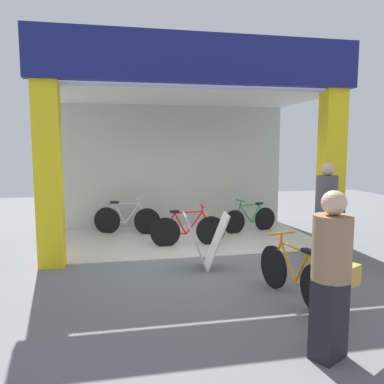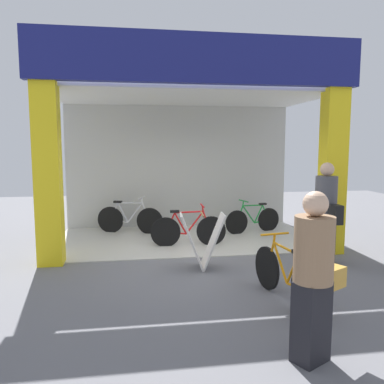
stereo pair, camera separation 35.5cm
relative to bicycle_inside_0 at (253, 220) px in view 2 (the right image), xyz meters
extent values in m
plane|color=slate|center=(-1.65, -1.86, -0.32)|extent=(19.31, 19.31, 0.00)
cube|color=beige|center=(-1.65, -0.36, -0.31)|extent=(5.65, 2.99, 0.02)
cube|color=#B7B7B2|center=(-1.65, 1.14, 1.25)|extent=(5.65, 0.12, 3.15)
cube|color=yellow|center=(-4.26, -1.86, 1.25)|extent=(0.43, 0.36, 3.15)
cube|color=yellow|center=(0.97, -1.86, 1.25)|extent=(0.43, 0.36, 3.15)
cube|color=navy|center=(-1.65, -2.01, 3.25)|extent=(5.85, 0.20, 0.85)
cube|color=silver|center=(-1.65, -0.36, 2.79)|extent=(5.65, 2.99, 0.06)
cylinder|color=black|center=(0.43, 0.11, -0.03)|extent=(0.57, 0.18, 0.58)
cylinder|color=black|center=(-0.43, -0.11, -0.03)|extent=(0.57, 0.18, 0.58)
cylinder|color=#198C33|center=(0.22, 0.06, -0.06)|extent=(0.38, 0.13, 0.07)
cylinder|color=#198C33|center=(0.15, 0.04, 0.13)|extent=(0.25, 0.09, 0.43)
cylinder|color=#198C33|center=(-0.12, -0.03, 0.14)|extent=(0.35, 0.12, 0.45)
cylinder|color=#198C33|center=(-0.01, 0.00, 0.35)|extent=(0.54, 0.17, 0.05)
cylinder|color=#198C33|center=(0.33, 0.09, 0.15)|extent=(0.19, 0.08, 0.39)
cylinder|color=#198C33|center=(-0.35, -0.09, 0.16)|extent=(0.17, 0.07, 0.40)
cylinder|color=#198C33|center=(-0.27, -0.07, 0.41)|extent=(0.06, 0.04, 0.12)
cylinder|color=#198C33|center=(-0.26, -0.07, 0.47)|extent=(0.13, 0.39, 0.03)
cube|color=black|center=(0.25, 0.07, 0.37)|extent=(0.19, 0.13, 0.04)
cylinder|color=black|center=(-3.38, 0.52, -0.01)|extent=(0.61, 0.24, 0.63)
cylinder|color=black|center=(-2.45, 0.20, -0.01)|extent=(0.61, 0.24, 0.63)
cylinder|color=silver|center=(-3.16, 0.44, -0.03)|extent=(0.41, 0.17, 0.08)
cylinder|color=silver|center=(-3.08, 0.42, 0.18)|extent=(0.27, 0.12, 0.48)
cylinder|color=silver|center=(-2.79, 0.32, 0.18)|extent=(0.38, 0.16, 0.50)
cylinder|color=silver|center=(-2.91, 0.36, 0.41)|extent=(0.59, 0.23, 0.05)
cylinder|color=silver|center=(-3.28, 0.48, 0.20)|extent=(0.21, 0.10, 0.43)
cylinder|color=silver|center=(-2.55, 0.24, 0.21)|extent=(0.19, 0.09, 0.44)
cylinder|color=silver|center=(-2.63, 0.26, 0.49)|extent=(0.06, 0.05, 0.13)
cylinder|color=silver|center=(-2.64, 0.27, 0.55)|extent=(0.17, 0.43, 0.03)
cube|color=black|center=(-3.19, 0.46, 0.44)|extent=(0.21, 0.15, 0.05)
cylinder|color=black|center=(-2.18, -0.98, -0.01)|extent=(0.62, 0.05, 0.62)
cylinder|color=black|center=(-1.22, -1.00, -0.01)|extent=(0.62, 0.05, 0.62)
cylinder|color=red|center=(-1.95, -0.98, -0.04)|extent=(0.42, 0.04, 0.08)
cylinder|color=red|center=(-1.87, -0.99, 0.17)|extent=(0.27, 0.04, 0.46)
cylinder|color=red|center=(-1.57, -0.99, 0.17)|extent=(0.38, 0.04, 0.48)
cylinder|color=red|center=(-1.69, -0.99, 0.40)|extent=(0.59, 0.05, 0.05)
cylinder|color=red|center=(-2.07, -0.98, 0.19)|extent=(0.20, 0.04, 0.42)
cylinder|color=red|center=(-1.32, -1.00, 0.20)|extent=(0.19, 0.04, 0.43)
cylinder|color=red|center=(-1.40, -1.00, 0.47)|extent=(0.05, 0.03, 0.13)
cylinder|color=red|center=(-1.41, -1.00, 0.53)|extent=(0.04, 0.43, 0.03)
cube|color=black|center=(-1.99, -0.98, 0.42)|extent=(0.19, 0.10, 0.05)
cylinder|color=black|center=(-0.73, -4.49, -0.01)|extent=(0.15, 0.62, 0.62)
cylinder|color=black|center=(-0.91, -3.55, -0.01)|extent=(0.15, 0.62, 0.62)
cylinder|color=orange|center=(-0.78, -4.27, -0.03)|extent=(0.11, 0.42, 0.08)
cylinder|color=orange|center=(-0.79, -4.19, 0.17)|extent=(0.08, 0.27, 0.47)
cylinder|color=orange|center=(-0.84, -3.89, 0.18)|extent=(0.10, 0.38, 0.49)
cylinder|color=orange|center=(-0.82, -4.01, 0.40)|extent=(0.14, 0.60, 0.05)
cylinder|color=orange|center=(-0.75, -4.39, 0.19)|extent=(0.07, 0.21, 0.42)
cylinder|color=orange|center=(-0.89, -3.64, 0.20)|extent=(0.07, 0.19, 0.43)
cylinder|color=orange|center=(-0.87, -3.73, 0.47)|extent=(0.04, 0.06, 0.13)
cylinder|color=orange|center=(-0.87, -3.74, 0.54)|extent=(0.43, 0.11, 0.03)
cube|color=black|center=(-0.77, -4.31, 0.42)|extent=(0.13, 0.20, 0.05)
cube|color=silver|center=(-1.85, -2.46, 0.15)|extent=(0.43, 0.49, 0.95)
cube|color=silver|center=(-1.49, -2.49, 0.15)|extent=(0.43, 0.49, 0.95)
cylinder|color=olive|center=(-1.67, -2.47, 0.61)|extent=(0.07, 0.46, 0.03)
cube|color=black|center=(0.50, -2.53, 0.13)|extent=(0.25, 0.34, 0.90)
cylinder|color=#4C4C51|center=(0.50, -2.53, 0.91)|extent=(0.39, 0.39, 0.66)
sphere|color=#D8AD8C|center=(0.50, -2.53, 1.35)|extent=(0.24, 0.24, 0.24)
cube|color=black|center=(0.51, -2.86, 0.62)|extent=(0.16, 0.25, 0.32)
cube|color=black|center=(-1.13, -5.44, 0.08)|extent=(0.41, 0.37, 0.80)
cylinder|color=#8C6B4C|center=(-1.13, -5.44, 0.79)|extent=(0.51, 0.51, 0.63)
sphere|color=#D8AD8C|center=(-1.13, -5.44, 1.22)|extent=(0.24, 0.24, 0.24)
cube|color=#BF8C33|center=(-0.84, -5.28, 0.45)|extent=(0.30, 0.25, 0.21)
camera|label=1|loc=(-3.14, -8.69, 1.75)|focal=36.06mm
camera|label=2|loc=(-2.79, -8.75, 1.75)|focal=36.06mm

